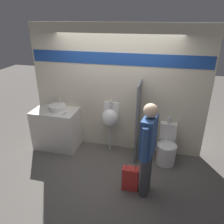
{
  "coord_description": "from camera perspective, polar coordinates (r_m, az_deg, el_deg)",
  "views": [
    {
      "loc": [
        0.93,
        -3.68,
        2.82
      ],
      "look_at": [
        0.0,
        0.17,
        1.05
      ],
      "focal_mm": 35.0,
      "sensor_mm": 36.0,
      "label": 1
    }
  ],
  "objects": [
    {
      "name": "toilet",
      "position": [
        4.68,
        14.07,
        -9.16
      ],
      "size": [
        0.4,
        0.56,
        0.93
      ],
      "color": "white",
      "rests_on": "ground_plane"
    },
    {
      "name": "cell_phone",
      "position": [
        4.71,
        -12.3,
        -0.43
      ],
      "size": [
        0.07,
        0.14,
        0.01
      ],
      "color": "#B7B7BC",
      "rests_on": "sink_counter"
    },
    {
      "name": "sink_counter",
      "position": [
        5.13,
        -14.25,
        -4.24
      ],
      "size": [
        0.97,
        0.6,
        0.91
      ],
      "color": "silver",
      "rests_on": "ground_plane"
    },
    {
      "name": "ground_plane",
      "position": [
        4.74,
        -0.5,
        -12.51
      ],
      "size": [
        16.0,
        16.0,
        0.0
      ],
      "primitive_type": "plane",
      "color": "#5B5651"
    },
    {
      "name": "shopping_bag",
      "position": [
        3.97,
        4.83,
        -16.87
      ],
      "size": [
        0.28,
        0.15,
        0.57
      ],
      "color": "red",
      "rests_on": "ground_plane"
    },
    {
      "name": "urinal_near_counter",
      "position": [
        4.71,
        -0.55,
        -1.61
      ],
      "size": [
        0.36,
        0.29,
        1.16
      ],
      "color": "silver",
      "rests_on": "ground_plane"
    },
    {
      "name": "divider_near_counter",
      "position": [
        4.47,
        6.77,
        -2.58
      ],
      "size": [
        0.03,
        0.56,
        1.66
      ],
      "color": "slate",
      "rests_on": "ground_plane"
    },
    {
      "name": "sink_basin",
      "position": [
        4.94,
        -14.01,
        1.22
      ],
      "size": [
        0.37,
        0.37,
        0.25
      ],
      "color": "white",
      "rests_on": "sink_counter"
    },
    {
      "name": "person_in_vest",
      "position": [
        3.53,
        9.33,
        -9.06
      ],
      "size": [
        0.25,
        0.57,
        1.65
      ],
      "rotation": [
        0.0,
        0.0,
        1.41
      ],
      "color": "#3D3D42",
      "rests_on": "ground_plane"
    },
    {
      "name": "display_wall",
      "position": [
        4.62,
        1.26,
        5.65
      ],
      "size": [
        3.71,
        0.07,
        2.7
      ],
      "color": "beige",
      "rests_on": "ground_plane"
    }
  ]
}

